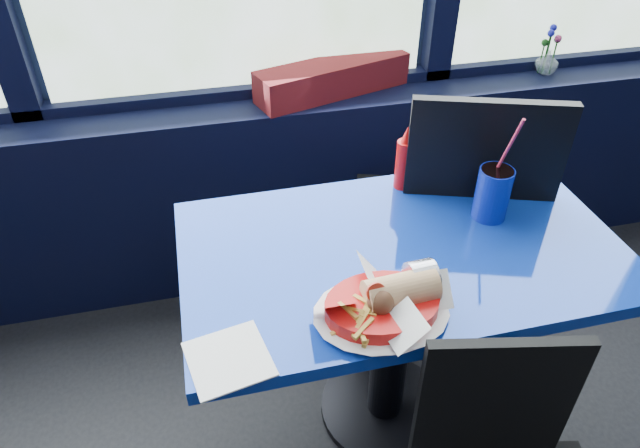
{
  "coord_description": "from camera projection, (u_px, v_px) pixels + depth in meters",
  "views": [
    {
      "loc": [
        -0.2,
        0.89,
        1.74
      ],
      "look_at": [
        0.06,
        1.98,
        0.88
      ],
      "focal_mm": 32.0,
      "sensor_mm": 36.0,
      "label": 1
    }
  ],
  "objects": [
    {
      "name": "planter_box",
      "position": [
        333.0,
        78.0,
        2.19
      ],
      "size": [
        0.63,
        0.33,
        0.12
      ],
      "primitive_type": "cube",
      "rotation": [
        0.0,
        0.0,
        0.3
      ],
      "color": "maroon",
      "rests_on": "window_sill"
    },
    {
      "name": "ketchup_bottle",
      "position": [
        405.0,
        161.0,
        1.74
      ],
      "size": [
        0.06,
        0.06,
        0.21
      ],
      "color": "red",
      "rests_on": "near_table"
    },
    {
      "name": "napkin",
      "position": [
        229.0,
        359.0,
        1.25
      ],
      "size": [
        0.2,
        0.2,
        0.0
      ],
      "primitive_type": "cube",
      "rotation": [
        0.0,
        0.0,
        0.19
      ],
      "color": "white",
      "rests_on": "near_table"
    },
    {
      "name": "food_basket",
      "position": [
        384.0,
        304.0,
        1.33
      ],
      "size": [
        0.35,
        0.35,
        0.11
      ],
      "rotation": [
        0.0,
        0.0,
        -0.37
      ],
      "color": "red",
      "rests_on": "near_table"
    },
    {
      "name": "chair_near_back",
      "position": [
        442.0,
        209.0,
        1.93
      ],
      "size": [
        0.61,
        0.61,
        1.06
      ],
      "rotation": [
        0.0,
        0.0,
        2.81
      ],
      "color": "black",
      "rests_on": "ground"
    },
    {
      "name": "near_table",
      "position": [
        397.0,
        294.0,
        1.67
      ],
      "size": [
        1.2,
        0.7,
        0.75
      ],
      "color": "black",
      "rests_on": "ground"
    },
    {
      "name": "window_sill",
      "position": [
        256.0,
        192.0,
        2.39
      ],
      "size": [
        5.0,
        0.26,
        0.8
      ],
      "primitive_type": "cube",
      "color": "black",
      "rests_on": "ground"
    },
    {
      "name": "soda_cup",
      "position": [
        493.0,
        192.0,
        1.62
      ],
      "size": [
        0.1,
        0.1,
        0.33
      ],
      "rotation": [
        0.0,
        0.0,
        -0.39
      ],
      "color": "#0D1E94",
      "rests_on": "near_table"
    },
    {
      "name": "flower_vase",
      "position": [
        548.0,
        59.0,
        2.34
      ],
      "size": [
        0.1,
        0.1,
        0.2
      ],
      "rotation": [
        0.0,
        0.0,
        -0.04
      ],
      "color": "silver",
      "rests_on": "window_sill"
    }
  ]
}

